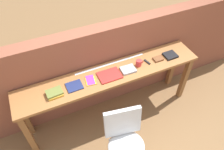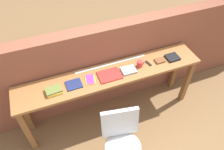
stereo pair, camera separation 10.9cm
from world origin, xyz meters
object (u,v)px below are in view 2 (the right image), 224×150
(book_open_centre, at_px, (110,75))
(leather_journal_brown, at_px, (160,61))
(book_stack_leftmost, at_px, (54,91))
(book_repair_rightmost, at_px, (172,57))
(magazine_cycling, at_px, (74,84))
(multitool_folded, at_px, (148,63))
(chair_white_moulded, at_px, (122,139))
(pamphlet_pile_colourful, at_px, (90,80))
(mug, at_px, (140,64))

(book_open_centre, bearing_deg, leather_journal_brown, 1.03)
(book_stack_leftmost, relative_size, book_repair_rightmost, 1.13)
(magazine_cycling, bearing_deg, book_repair_rightmost, -1.19)
(multitool_folded, bearing_deg, book_repair_rightmost, -2.85)
(chair_white_moulded, relative_size, book_repair_rightmost, 5.03)
(pamphlet_pile_colourful, bearing_deg, book_stack_leftmost, -176.22)
(leather_journal_brown, bearing_deg, mug, 178.55)
(multitool_folded, distance_m, book_repair_rightmost, 0.37)
(book_stack_leftmost, bearing_deg, multitool_folded, 1.49)
(chair_white_moulded, height_order, multitool_folded, multitool_folded)
(magazine_cycling, xyz_separation_m, book_repair_rightmost, (1.40, -0.01, 0.01))
(book_open_centre, xyz_separation_m, leather_journal_brown, (0.74, 0.01, 0.00))
(magazine_cycling, relative_size, book_repair_rightmost, 1.09)
(book_stack_leftmost, bearing_deg, leather_journal_brown, 0.87)
(chair_white_moulded, distance_m, book_stack_leftmost, 0.99)
(book_repair_rightmost, bearing_deg, leather_journal_brown, 177.36)
(book_open_centre, height_order, mug, mug)
(book_repair_rightmost, bearing_deg, book_stack_leftmost, 179.83)
(magazine_cycling, height_order, book_open_centre, book_open_centre)
(chair_white_moulded, distance_m, leather_journal_brown, 1.17)
(chair_white_moulded, height_order, pamphlet_pile_colourful, same)
(chair_white_moulded, height_order, mug, mug)
(mug, height_order, leather_journal_brown, mug)
(magazine_cycling, distance_m, book_repair_rightmost, 1.40)
(leather_journal_brown, bearing_deg, book_repair_rightmost, -2.00)
(multitool_folded, bearing_deg, book_stack_leftmost, -178.51)
(mug, relative_size, book_repair_rightmost, 0.62)
(magazine_cycling, xyz_separation_m, book_open_centre, (0.47, -0.01, 0.00))
(book_stack_leftmost, distance_m, pamphlet_pile_colourful, 0.47)
(book_stack_leftmost, relative_size, leather_journal_brown, 1.54)
(magazine_cycling, bearing_deg, chair_white_moulded, -64.49)
(chair_white_moulded, xyz_separation_m, book_open_centre, (0.11, 0.70, 0.36))
(book_open_centre, distance_m, mug, 0.44)
(multitool_folded, distance_m, leather_journal_brown, 0.17)
(mug, relative_size, multitool_folded, 1.00)
(chair_white_moulded, height_order, leather_journal_brown, leather_journal_brown)
(mug, bearing_deg, pamphlet_pile_colourful, 179.89)
(pamphlet_pile_colourful, relative_size, multitool_folded, 1.67)
(mug, bearing_deg, leather_journal_brown, -1.39)
(book_open_centre, bearing_deg, chair_white_moulded, -98.89)
(pamphlet_pile_colourful, bearing_deg, chair_white_moulded, -79.04)
(mug, distance_m, book_repair_rightmost, 0.50)
(magazine_cycling, xyz_separation_m, pamphlet_pile_colourful, (0.21, 0.01, -0.00))
(leather_journal_brown, bearing_deg, magazine_cycling, 179.88)
(book_stack_leftmost, height_order, pamphlet_pile_colourful, book_stack_leftmost)
(leather_journal_brown, height_order, book_repair_rightmost, book_repair_rightmost)
(book_open_centre, relative_size, book_repair_rightmost, 1.65)
(pamphlet_pile_colourful, xyz_separation_m, multitool_folded, (0.82, 0.00, 0.00))
(chair_white_moulded, bearing_deg, book_open_centre, 80.77)
(book_repair_rightmost, bearing_deg, multitool_folded, 176.45)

